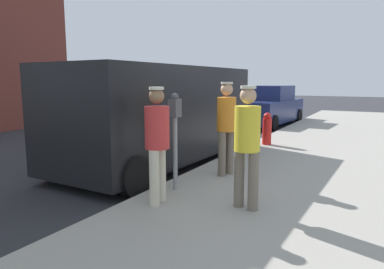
{
  "coord_description": "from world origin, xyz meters",
  "views": [
    {
      "loc": [
        4.17,
        -5.58,
        1.86
      ],
      "look_at": [
        1.65,
        -0.97,
        1.05
      ],
      "focal_mm": 32.93,
      "sensor_mm": 36.0,
      "label": 1
    }
  ],
  "objects_px": {
    "pedestrian_in_red": "(157,138)",
    "parked_van": "(160,113)",
    "parking_meter_near": "(175,125)",
    "pedestrian_in_yellow": "(247,140)",
    "parked_sedan_ahead": "(268,107)",
    "pedestrian_in_orange": "(226,122)",
    "fire_hydrant": "(267,129)"
  },
  "relations": [
    {
      "from": "pedestrian_in_yellow",
      "to": "parked_sedan_ahead",
      "type": "distance_m",
      "value": 10.6
    },
    {
      "from": "parked_sedan_ahead",
      "to": "parked_van",
      "type": "bearing_deg",
      "value": -90.0
    },
    {
      "from": "fire_hydrant",
      "to": "parking_meter_near",
      "type": "bearing_deg",
      "value": -91.25
    },
    {
      "from": "parking_meter_near",
      "to": "pedestrian_in_orange",
      "type": "bearing_deg",
      "value": 73.47
    },
    {
      "from": "pedestrian_in_yellow",
      "to": "parked_van",
      "type": "distance_m",
      "value": 3.47
    },
    {
      "from": "parking_meter_near",
      "to": "pedestrian_in_orange",
      "type": "distance_m",
      "value": 1.24
    },
    {
      "from": "pedestrian_in_red",
      "to": "parked_van",
      "type": "height_order",
      "value": "parked_van"
    },
    {
      "from": "pedestrian_in_yellow",
      "to": "parked_sedan_ahead",
      "type": "height_order",
      "value": "pedestrian_in_yellow"
    },
    {
      "from": "pedestrian_in_orange",
      "to": "parked_sedan_ahead",
      "type": "bearing_deg",
      "value": 101.93
    },
    {
      "from": "parked_van",
      "to": "parked_sedan_ahead",
      "type": "bearing_deg",
      "value": 90.0
    },
    {
      "from": "parked_van",
      "to": "parked_sedan_ahead",
      "type": "relative_size",
      "value": 1.17
    },
    {
      "from": "pedestrian_in_orange",
      "to": "parked_van",
      "type": "height_order",
      "value": "parked_van"
    },
    {
      "from": "pedestrian_in_orange",
      "to": "parked_sedan_ahead",
      "type": "height_order",
      "value": "pedestrian_in_orange"
    },
    {
      "from": "pedestrian_in_yellow",
      "to": "parked_van",
      "type": "height_order",
      "value": "parked_van"
    },
    {
      "from": "pedestrian_in_red",
      "to": "parked_van",
      "type": "xyz_separation_m",
      "value": [
        -1.61,
        2.46,
        0.08
      ]
    },
    {
      "from": "parked_van",
      "to": "fire_hydrant",
      "type": "xyz_separation_m",
      "value": [
        1.6,
        2.77,
        -0.59
      ]
    },
    {
      "from": "pedestrian_in_orange",
      "to": "pedestrian_in_yellow",
      "type": "bearing_deg",
      "value": -57.76
    },
    {
      "from": "parked_sedan_ahead",
      "to": "parking_meter_near",
      "type": "bearing_deg",
      "value": -81.43
    },
    {
      "from": "pedestrian_in_orange",
      "to": "pedestrian_in_red",
      "type": "relative_size",
      "value": 1.04
    },
    {
      "from": "parking_meter_near",
      "to": "pedestrian_in_yellow",
      "type": "height_order",
      "value": "pedestrian_in_yellow"
    },
    {
      "from": "pedestrian_in_yellow",
      "to": "pedestrian_in_red",
      "type": "height_order",
      "value": "pedestrian_in_yellow"
    },
    {
      "from": "parked_van",
      "to": "fire_hydrant",
      "type": "height_order",
      "value": "parked_van"
    },
    {
      "from": "pedestrian_in_red",
      "to": "parked_sedan_ahead",
      "type": "relative_size",
      "value": 0.36
    },
    {
      "from": "pedestrian_in_red",
      "to": "parked_sedan_ahead",
      "type": "xyz_separation_m",
      "value": [
        -1.61,
        10.61,
        -0.33
      ]
    },
    {
      "from": "pedestrian_in_orange",
      "to": "fire_hydrant",
      "type": "distance_m",
      "value": 3.44
    },
    {
      "from": "parked_van",
      "to": "fire_hydrant",
      "type": "bearing_deg",
      "value": 59.94
    },
    {
      "from": "pedestrian_in_orange",
      "to": "fire_hydrant",
      "type": "bearing_deg",
      "value": 94.27
    },
    {
      "from": "pedestrian_in_yellow",
      "to": "parked_van",
      "type": "relative_size",
      "value": 0.31
    },
    {
      "from": "pedestrian_in_red",
      "to": "parked_van",
      "type": "relative_size",
      "value": 0.31
    },
    {
      "from": "pedestrian_in_orange",
      "to": "pedestrian_in_red",
      "type": "xyz_separation_m",
      "value": [
        -0.25,
        -1.84,
        -0.04
      ]
    },
    {
      "from": "fire_hydrant",
      "to": "parked_sedan_ahead",
      "type": "bearing_deg",
      "value": 106.56
    },
    {
      "from": "pedestrian_in_orange",
      "to": "pedestrian_in_yellow",
      "type": "xyz_separation_m",
      "value": [
        0.92,
        -1.46,
        -0.03
      ]
    }
  ]
}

